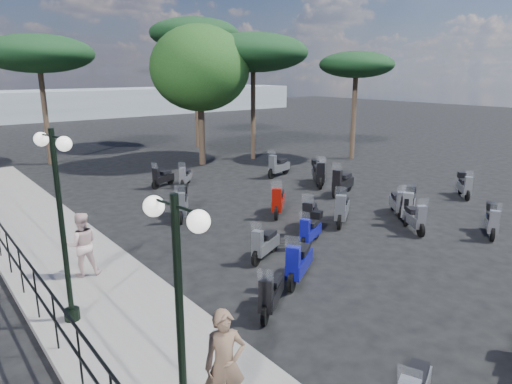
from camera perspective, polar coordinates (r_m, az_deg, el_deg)
ground at (r=13.72m, az=9.12°, el=-6.82°), size 120.00×120.00×0.00m
sidewalk at (r=12.93m, az=-22.10°, el=-8.81°), size 3.00×30.00×0.15m
railing at (r=12.21m, az=-28.07°, el=-6.74°), size 0.04×26.04×1.10m
lamp_post_0 at (r=5.62m, az=-9.47°, el=-15.58°), size 0.37×1.05×3.59m
lamp_post_1 at (r=9.46m, az=-23.21°, el=-2.73°), size 0.44×1.13×3.88m
woman at (r=6.97m, az=-3.91°, el=-20.66°), size 0.72×0.61×1.66m
pedestrian_far at (r=11.93m, az=-20.93°, el=-6.14°), size 0.91×0.79×1.60m
scooter_2 at (r=9.96m, az=1.84°, el=-12.63°), size 1.29×1.02×1.23m
scooter_3 at (r=12.59m, az=1.08°, el=-6.58°), size 1.43×0.80×1.22m
scooter_4 at (r=16.14m, az=-9.25°, el=-1.55°), size 1.11×1.52×1.38m
scooter_6 at (r=11.33m, az=5.33°, el=-8.84°), size 1.55×1.04×1.39m
scooter_7 at (r=14.90m, az=6.70°, el=-3.02°), size 1.43×1.14×1.37m
scooter_8 at (r=20.77m, az=-8.84°, el=1.85°), size 1.10×1.13×1.18m
scooter_11 at (r=15.61m, az=19.09°, el=-2.92°), size 1.01×1.40×1.26m
scooter_12 at (r=13.71m, az=6.83°, el=-4.77°), size 1.38×0.81×1.18m
scooter_13 at (r=16.38m, az=2.79°, el=-1.22°), size 1.36×1.30×1.42m
scooter_14 at (r=20.79m, az=-11.62°, el=1.74°), size 1.40×0.79×1.19m
scooter_16 at (r=16.14m, az=27.39°, el=-3.30°), size 1.38×0.92×1.22m
scooter_17 at (r=16.62m, az=18.53°, el=-1.57°), size 1.64×1.09×1.44m
scooter_18 at (r=15.68m, az=10.67°, el=-2.17°), size 1.54×1.17×1.44m
scooter_19 at (r=20.71m, az=7.85°, el=2.15°), size 1.27×1.52×1.49m
scooter_20 at (r=21.28m, az=7.80°, el=2.40°), size 0.98×1.45×1.28m
scooter_23 at (r=20.58m, az=24.60°, el=0.67°), size 1.24×1.14×1.22m
scooter_24 at (r=17.17m, az=17.26°, el=-1.37°), size 1.11×1.20×1.23m
scooter_25 at (r=19.32m, az=10.71°, el=1.10°), size 1.80×0.84×1.48m
scooter_26 at (r=22.41m, az=2.82°, el=3.18°), size 1.76×0.77×1.43m
broadleaf_tree at (r=25.16m, az=-7.04°, el=15.06°), size 5.29×5.29×7.42m
pine_0 at (r=31.47m, az=-7.73°, el=18.97°), size 5.81×5.81×8.40m
pine_1 at (r=26.72m, az=-0.37°, el=17.01°), size 6.24×6.24×7.13m
pine_2 at (r=27.55m, az=-25.57°, el=15.30°), size 5.74×5.74×6.93m
pine_3 at (r=27.34m, az=12.43°, el=15.20°), size 4.25×4.25×6.13m
distant_hills at (r=54.51m, az=-28.45°, el=9.40°), size 70.00×8.00×3.00m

